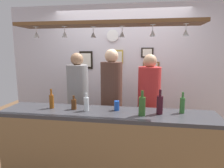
{
  "coord_description": "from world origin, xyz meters",
  "views": [
    {
      "loc": [
        0.45,
        -2.67,
        1.74
      ],
      "look_at": [
        0.0,
        0.1,
        1.27
      ],
      "focal_mm": 31.59,
      "sensor_mm": 36.0,
      "label": 1
    }
  ],
  "objects_px": {
    "wall_clock": "(113,36)",
    "picture_frame_upper_small": "(147,53)",
    "person_middle_brown_shirt": "(112,94)",
    "bottle_beer_green_import": "(182,105)",
    "bottle_soda_clear": "(86,104)",
    "bottle_champagne_green": "(142,106)",
    "person_left_grey_shirt": "(78,95)",
    "person_right_red_shirt": "(149,99)",
    "picture_frame_lower_pair": "(151,67)",
    "drink_can": "(117,106)",
    "bottle_wine_dark_red": "(160,104)",
    "bottle_beer_brown_stubby": "(74,104)",
    "picture_frame_crest": "(118,57)",
    "picture_frame_caricature": "(86,60)",
    "bottle_beer_amber_tall": "(52,101)"
  },
  "relations": [
    {
      "from": "picture_frame_lower_pair",
      "to": "drink_can",
      "type": "bearing_deg",
      "value": -109.29
    },
    {
      "from": "bottle_beer_brown_stubby",
      "to": "wall_clock",
      "type": "bearing_deg",
      "value": 77.66
    },
    {
      "from": "person_middle_brown_shirt",
      "to": "person_right_red_shirt",
      "type": "distance_m",
      "value": 0.58
    },
    {
      "from": "person_middle_brown_shirt",
      "to": "bottle_beer_green_import",
      "type": "relative_size",
      "value": 6.81
    },
    {
      "from": "bottle_beer_brown_stubby",
      "to": "person_right_red_shirt",
      "type": "bearing_deg",
      "value": 32.43
    },
    {
      "from": "wall_clock",
      "to": "bottle_beer_green_import",
      "type": "bearing_deg",
      "value": -50.68
    },
    {
      "from": "person_left_grey_shirt",
      "to": "bottle_wine_dark_red",
      "type": "xyz_separation_m",
      "value": [
        1.24,
        -0.64,
        0.07
      ]
    },
    {
      "from": "bottle_soda_clear",
      "to": "bottle_beer_amber_tall",
      "type": "xyz_separation_m",
      "value": [
        -0.49,
        0.04,
        0.01
      ]
    },
    {
      "from": "bottle_champagne_green",
      "to": "picture_frame_lower_pair",
      "type": "xyz_separation_m",
      "value": [
        0.14,
        1.48,
        0.35
      ]
    },
    {
      "from": "person_right_red_shirt",
      "to": "picture_frame_caricature",
      "type": "height_order",
      "value": "picture_frame_caricature"
    },
    {
      "from": "bottle_wine_dark_red",
      "to": "bottle_beer_brown_stubby",
      "type": "distance_m",
      "value": 1.09
    },
    {
      "from": "bottle_beer_green_import",
      "to": "wall_clock",
      "type": "height_order",
      "value": "wall_clock"
    },
    {
      "from": "picture_frame_crest",
      "to": "bottle_beer_amber_tall",
      "type": "bearing_deg",
      "value": -117.47
    },
    {
      "from": "person_left_grey_shirt",
      "to": "bottle_beer_brown_stubby",
      "type": "height_order",
      "value": "person_left_grey_shirt"
    },
    {
      "from": "bottle_beer_green_import",
      "to": "person_middle_brown_shirt",
      "type": "bearing_deg",
      "value": 149.93
    },
    {
      "from": "picture_frame_upper_small",
      "to": "wall_clock",
      "type": "height_order",
      "value": "wall_clock"
    },
    {
      "from": "bottle_champagne_green",
      "to": "wall_clock",
      "type": "bearing_deg",
      "value": 111.45
    },
    {
      "from": "person_middle_brown_shirt",
      "to": "bottle_wine_dark_red",
      "type": "height_order",
      "value": "person_middle_brown_shirt"
    },
    {
      "from": "bottle_wine_dark_red",
      "to": "bottle_beer_amber_tall",
      "type": "xyz_separation_m",
      "value": [
        -1.39,
        0.02,
        -0.02
      ]
    },
    {
      "from": "bottle_beer_brown_stubby",
      "to": "person_middle_brown_shirt",
      "type": "bearing_deg",
      "value": 57.5
    },
    {
      "from": "bottle_beer_amber_tall",
      "to": "person_middle_brown_shirt",
      "type": "bearing_deg",
      "value": 41.44
    },
    {
      "from": "bottle_beer_brown_stubby",
      "to": "picture_frame_caricature",
      "type": "distance_m",
      "value": 1.47
    },
    {
      "from": "person_middle_brown_shirt",
      "to": "picture_frame_crest",
      "type": "relative_size",
      "value": 6.81
    },
    {
      "from": "picture_frame_crest",
      "to": "person_right_red_shirt",
      "type": "bearing_deg",
      "value": -52.45
    },
    {
      "from": "picture_frame_lower_pair",
      "to": "person_right_red_shirt",
      "type": "bearing_deg",
      "value": -93.33
    },
    {
      "from": "bottle_beer_amber_tall",
      "to": "drink_can",
      "type": "bearing_deg",
      "value": 3.0
    },
    {
      "from": "person_left_grey_shirt",
      "to": "person_right_red_shirt",
      "type": "height_order",
      "value": "person_left_grey_shirt"
    },
    {
      "from": "person_left_grey_shirt",
      "to": "bottle_champagne_green",
      "type": "height_order",
      "value": "person_left_grey_shirt"
    },
    {
      "from": "person_right_red_shirt",
      "to": "drink_can",
      "type": "bearing_deg",
      "value": -126.08
    },
    {
      "from": "person_left_grey_shirt",
      "to": "wall_clock",
      "type": "distance_m",
      "value": 1.31
    },
    {
      "from": "bottle_champagne_green",
      "to": "picture_frame_caricature",
      "type": "distance_m",
      "value": 1.91
    },
    {
      "from": "picture_frame_crest",
      "to": "wall_clock",
      "type": "bearing_deg",
      "value": -176.61
    },
    {
      "from": "bottle_wine_dark_red",
      "to": "bottle_beer_brown_stubby",
      "type": "relative_size",
      "value": 1.67
    },
    {
      "from": "picture_frame_upper_small",
      "to": "picture_frame_caricature",
      "type": "height_order",
      "value": "picture_frame_upper_small"
    },
    {
      "from": "wall_clock",
      "to": "picture_frame_upper_small",
      "type": "bearing_deg",
      "value": 0.55
    },
    {
      "from": "bottle_beer_green_import",
      "to": "drink_can",
      "type": "xyz_separation_m",
      "value": [
        -0.8,
        -0.02,
        -0.04
      ]
    },
    {
      "from": "bottle_wine_dark_red",
      "to": "drink_can",
      "type": "distance_m",
      "value": 0.54
    },
    {
      "from": "bottle_beer_amber_tall",
      "to": "picture_frame_upper_small",
      "type": "relative_size",
      "value": 1.18
    },
    {
      "from": "bottle_wine_dark_red",
      "to": "picture_frame_lower_pair",
      "type": "distance_m",
      "value": 1.43
    },
    {
      "from": "person_left_grey_shirt",
      "to": "picture_frame_caricature",
      "type": "distance_m",
      "value": 0.92
    },
    {
      "from": "bottle_soda_clear",
      "to": "bottle_champagne_green",
      "type": "bearing_deg",
      "value": -6.33
    },
    {
      "from": "picture_frame_caricature",
      "to": "wall_clock",
      "type": "distance_m",
      "value": 0.7
    },
    {
      "from": "bottle_wine_dark_red",
      "to": "bottle_champagne_green",
      "type": "xyz_separation_m",
      "value": [
        -0.21,
        -0.1,
        0.0
      ]
    },
    {
      "from": "person_right_red_shirt",
      "to": "bottle_soda_clear",
      "type": "relative_size",
      "value": 7.37
    },
    {
      "from": "bottle_soda_clear",
      "to": "bottle_beer_green_import",
      "type": "relative_size",
      "value": 0.88
    },
    {
      "from": "person_left_grey_shirt",
      "to": "picture_frame_upper_small",
      "type": "bearing_deg",
      "value": 34.16
    },
    {
      "from": "bottle_beer_green_import",
      "to": "bottle_beer_amber_tall",
      "type": "height_order",
      "value": "same"
    },
    {
      "from": "picture_frame_upper_small",
      "to": "wall_clock",
      "type": "relative_size",
      "value": 1.0
    },
    {
      "from": "bottle_beer_brown_stubby",
      "to": "drink_can",
      "type": "xyz_separation_m",
      "value": [
        0.56,
        0.05,
        -0.01
      ]
    },
    {
      "from": "bottle_beer_amber_tall",
      "to": "picture_frame_caricature",
      "type": "relative_size",
      "value": 0.76
    }
  ]
}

